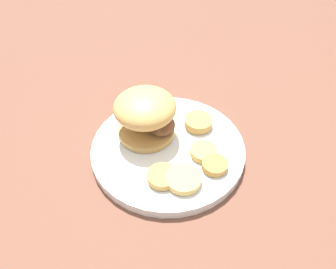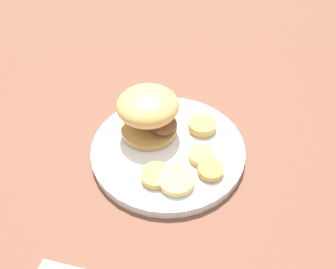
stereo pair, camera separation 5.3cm
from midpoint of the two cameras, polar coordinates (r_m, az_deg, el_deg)
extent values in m
plane|color=brown|center=(0.56, 2.70, -3.22)|extent=(4.00, 4.00, 0.00)
cylinder|color=white|center=(0.56, 2.73, -2.65)|extent=(0.26, 0.26, 0.02)
torus|color=white|center=(0.55, 2.76, -2.18)|extent=(0.26, 0.26, 0.01)
cylinder|color=tan|center=(0.57, -0.36, 1.14)|extent=(0.10, 0.10, 0.01)
ellipsoid|color=brown|center=(0.55, 2.15, 1.58)|extent=(0.06, 0.06, 0.02)
ellipsoid|color=brown|center=(0.56, -0.94, 2.49)|extent=(0.05, 0.06, 0.02)
ellipsoid|color=#563323|center=(0.55, 1.33, 1.88)|extent=(0.05, 0.05, 0.02)
ellipsoid|color=brown|center=(0.56, 0.24, 2.66)|extent=(0.05, 0.05, 0.02)
ellipsoid|color=tan|center=(0.54, -0.38, 5.18)|extent=(0.10, 0.10, 0.05)
cylinder|color=tan|center=(0.53, 8.78, -3.74)|extent=(0.04, 0.04, 0.01)
cylinder|color=#DBB766|center=(0.50, 4.57, -8.14)|extent=(0.05, 0.05, 0.01)
cylinder|color=#BC8942|center=(0.52, 10.38, -6.26)|extent=(0.04, 0.04, 0.01)
cylinder|color=tan|center=(0.50, 0.97, -7.29)|extent=(0.05, 0.05, 0.01)
cylinder|color=tan|center=(0.58, 8.61, 1.47)|extent=(0.05, 0.05, 0.01)
camera|label=1|loc=(0.03, -87.13, 2.89)|focal=35.00mm
camera|label=2|loc=(0.03, 92.87, -2.89)|focal=35.00mm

